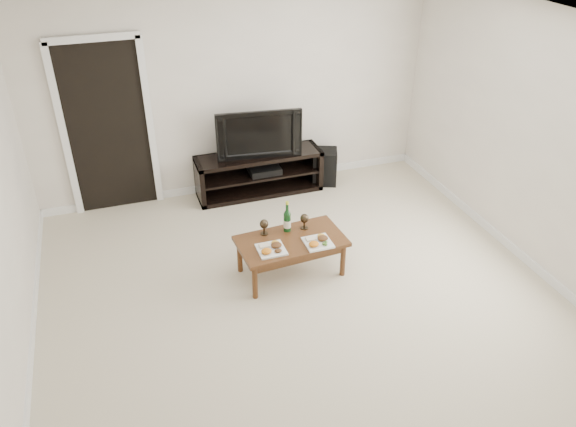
# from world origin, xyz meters

# --- Properties ---
(floor) EXTENTS (5.50, 5.50, 0.00)m
(floor) POSITION_xyz_m (0.00, 0.00, 0.00)
(floor) COLOR beige
(floor) RESTS_ON ground
(back_wall) EXTENTS (5.00, 0.04, 2.60)m
(back_wall) POSITION_xyz_m (0.00, 2.77, 1.30)
(back_wall) COLOR beige
(back_wall) RESTS_ON ground
(ceiling) EXTENTS (5.00, 5.50, 0.04)m
(ceiling) POSITION_xyz_m (0.00, 0.00, 2.62)
(ceiling) COLOR white
(ceiling) RESTS_ON back_wall
(doorway) EXTENTS (0.90, 0.02, 2.05)m
(doorway) POSITION_xyz_m (-1.55, 2.73, 1.02)
(doorway) COLOR black
(doorway) RESTS_ON ground
(media_console) EXTENTS (1.62, 0.45, 0.55)m
(media_console) POSITION_xyz_m (0.21, 2.50, 0.28)
(media_console) COLOR black
(media_console) RESTS_ON ground
(television) EXTENTS (1.07, 0.27, 0.61)m
(television) POSITION_xyz_m (0.21, 2.50, 0.86)
(television) COLOR black
(television) RESTS_ON media_console
(av_receiver) EXTENTS (0.40, 0.30, 0.08)m
(av_receiver) POSITION_xyz_m (0.28, 2.48, 0.33)
(av_receiver) COLOR black
(av_receiver) RESTS_ON media_console
(subwoofer) EXTENTS (0.41, 0.41, 0.47)m
(subwoofer) POSITION_xyz_m (1.12, 2.49, 0.24)
(subwoofer) COLOR black
(subwoofer) RESTS_ON ground
(coffee_table) EXTENTS (1.12, 0.66, 0.42)m
(coffee_table) POSITION_xyz_m (0.04, 0.71, 0.21)
(coffee_table) COLOR #533017
(coffee_table) RESTS_ON ground
(plate_left) EXTENTS (0.27, 0.27, 0.07)m
(plate_left) POSITION_xyz_m (-0.21, 0.59, 0.45)
(plate_left) COLOR white
(plate_left) RESTS_ON coffee_table
(plate_right) EXTENTS (0.27, 0.27, 0.07)m
(plate_right) POSITION_xyz_m (0.27, 0.56, 0.45)
(plate_right) COLOR white
(plate_right) RESTS_ON coffee_table
(wine_bottle) EXTENTS (0.07, 0.07, 0.35)m
(wine_bottle) POSITION_xyz_m (0.05, 0.88, 0.59)
(wine_bottle) COLOR #0F3814
(wine_bottle) RESTS_ON coffee_table
(goblet_left) EXTENTS (0.09, 0.09, 0.17)m
(goblet_left) POSITION_xyz_m (-0.19, 0.90, 0.51)
(goblet_left) COLOR #33281B
(goblet_left) RESTS_ON coffee_table
(goblet_right) EXTENTS (0.09, 0.09, 0.17)m
(goblet_right) POSITION_xyz_m (0.24, 0.87, 0.51)
(goblet_right) COLOR #33281B
(goblet_right) RESTS_ON coffee_table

